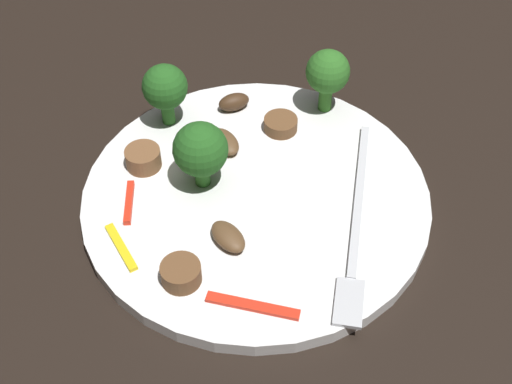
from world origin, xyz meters
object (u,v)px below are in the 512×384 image
at_px(broccoli_floret_1, 328,73).
at_px(sausage_slice_0, 181,273).
at_px(pepper_strip_0, 129,202).
at_px(pepper_strip_1, 121,247).
at_px(sausage_slice_1, 143,158).
at_px(broccoli_floret_0, 200,150).
at_px(sausage_slice_2, 281,124).
at_px(broccoli_floret_2, 165,88).
at_px(mushroom_1, 224,142).
at_px(plate, 256,197).
at_px(mushroom_2, 228,237).
at_px(pepper_strip_3, 253,306).
at_px(fork, 356,230).
at_px(mushroom_0, 238,102).

relative_size(broccoli_floret_1, sausage_slice_0, 2.06).
height_order(pepper_strip_0, pepper_strip_1, pepper_strip_0).
height_order(sausage_slice_0, sausage_slice_1, sausage_slice_1).
xyz_separation_m(broccoli_floret_0, sausage_slice_2, (-0.05, 0.07, -0.03)).
height_order(broccoli_floret_0, pepper_strip_1, broccoli_floret_0).
relative_size(broccoli_floret_1, sausage_slice_1, 2.06).
xyz_separation_m(broccoli_floret_1, broccoli_floret_2, (-0.01, -0.13, -0.00)).
relative_size(sausage_slice_0, mushroom_1, 0.83).
distance_m(broccoli_floret_2, sausage_slice_1, 0.06).
bearing_deg(plate, mushroom_2, -33.23).
relative_size(sausage_slice_2, pepper_strip_1, 0.61).
bearing_deg(broccoli_floret_1, sausage_slice_1, -75.70).
bearing_deg(mushroom_2, pepper_strip_3, 6.79).
relative_size(broccoli_floret_2, sausage_slice_2, 1.98).
relative_size(broccoli_floret_2, pepper_strip_3, 0.88).
bearing_deg(broccoli_floret_1, broccoli_floret_2, -93.54).
relative_size(broccoli_floret_2, pepper_strip_1, 1.22).
xyz_separation_m(pepper_strip_0, pepper_strip_1, (0.04, -0.01, -0.00)).
distance_m(broccoli_floret_1, broccoli_floret_2, 0.13).
height_order(sausage_slice_0, pepper_strip_0, sausage_slice_0).
xyz_separation_m(fork, broccoli_floret_1, (-0.13, 0.01, 0.03)).
xyz_separation_m(mushroom_1, mushroom_2, (0.09, -0.01, 0.00)).
xyz_separation_m(sausage_slice_1, mushroom_1, (-0.01, 0.06, -0.00)).
relative_size(pepper_strip_1, pepper_strip_3, 0.72).
distance_m(plate, broccoli_floret_2, 0.11).
relative_size(fork, broccoli_floret_0, 3.27).
bearing_deg(sausage_slice_2, mushroom_1, -76.25).
height_order(broccoli_floret_1, pepper_strip_1, broccoli_floret_1).
xyz_separation_m(broccoli_floret_1, mushroom_1, (0.03, -0.09, -0.03)).
xyz_separation_m(sausage_slice_0, mushroom_2, (-0.02, 0.03, -0.00)).
bearing_deg(mushroom_1, pepper_strip_1, -44.63).
xyz_separation_m(mushroom_2, pepper_strip_3, (0.05, 0.01, -0.00)).
xyz_separation_m(sausage_slice_2, pepper_strip_3, (0.16, -0.05, -0.00)).
height_order(broccoli_floret_2, pepper_strip_0, broccoli_floret_2).
height_order(mushroom_1, pepper_strip_3, mushroom_1).
bearing_deg(sausage_slice_1, broccoli_floret_0, 57.76).
bearing_deg(broccoli_floret_1, pepper_strip_1, -56.23).
height_order(sausage_slice_1, mushroom_0, sausage_slice_1).
bearing_deg(sausage_slice_1, sausage_slice_0, 8.09).
height_order(broccoli_floret_1, sausage_slice_1, broccoli_floret_1).
xyz_separation_m(broccoli_floret_0, broccoli_floret_2, (-0.07, -0.02, 0.00)).
height_order(fork, pepper_strip_3, same).
distance_m(sausage_slice_2, pepper_strip_1, 0.16).
distance_m(broccoli_floret_0, sausage_slice_0, 0.09).
bearing_deg(pepper_strip_3, pepper_strip_0, -145.20).
relative_size(plate, pepper_strip_3, 4.20).
height_order(pepper_strip_0, pepper_strip_3, pepper_strip_0).
height_order(broccoli_floret_2, sausage_slice_0, broccoli_floret_2).
xyz_separation_m(sausage_slice_0, sausage_slice_2, (-0.13, 0.09, -0.00)).
bearing_deg(mushroom_0, sausage_slice_0, -22.04).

